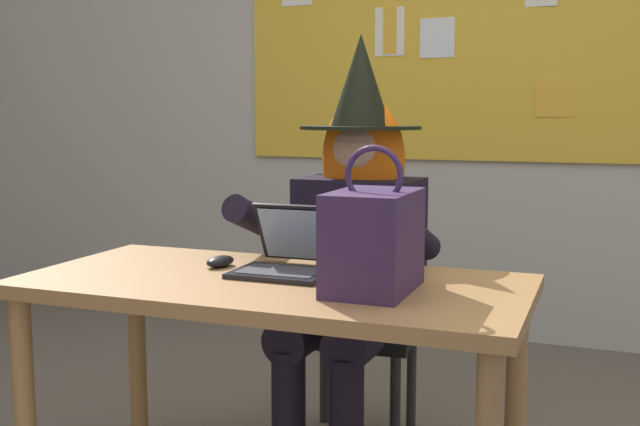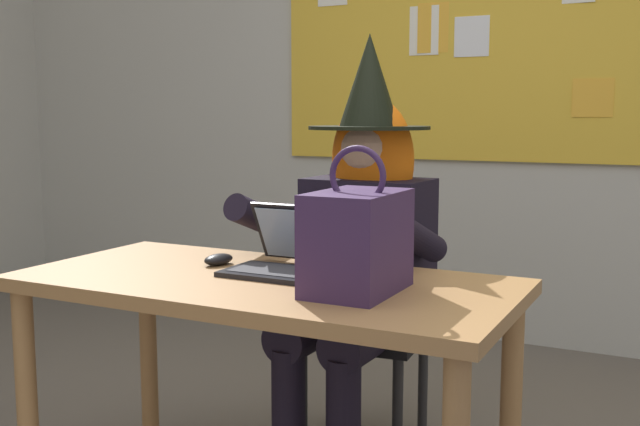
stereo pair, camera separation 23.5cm
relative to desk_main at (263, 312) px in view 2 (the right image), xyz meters
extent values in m
cube|color=#B2B2AD|center=(0.13, 2.17, 0.74)|extent=(6.60, 0.10, 2.76)
cube|color=gold|center=(0.13, 2.11, 0.91)|extent=(2.40, 0.02, 1.20)
cube|color=gold|center=(-0.22, 2.10, 1.00)|extent=(0.17, 0.01, 0.26)
cube|color=white|center=(-0.01, 2.10, 0.95)|extent=(0.18, 0.01, 0.20)
cube|color=white|center=(-0.27, 2.10, 0.99)|extent=(0.16, 0.01, 0.25)
cube|color=gold|center=(0.59, 2.10, 0.63)|extent=(0.19, 0.01, 0.19)
cube|color=#A37547|center=(0.00, 0.00, 0.08)|extent=(1.40, 0.67, 0.04)
cylinder|color=#A37547|center=(-0.64, -0.28, -0.29)|extent=(0.06, 0.06, 0.70)
cylinder|color=#A37547|center=(-0.64, 0.27, -0.29)|extent=(0.06, 0.06, 0.70)
cylinder|color=#A37547|center=(0.64, 0.28, -0.29)|extent=(0.06, 0.06, 0.70)
cube|color=black|center=(0.05, 0.61, -0.21)|extent=(0.46, 0.46, 0.04)
cube|color=black|center=(0.03, 0.80, 0.04)|extent=(0.38, 0.07, 0.45)
cylinder|color=#262628|center=(0.23, 0.46, -0.43)|extent=(0.04, 0.04, 0.41)
cylinder|color=#262628|center=(-0.11, 0.43, -0.43)|extent=(0.04, 0.04, 0.41)
cylinder|color=#262628|center=(0.20, 0.80, -0.43)|extent=(0.04, 0.04, 0.41)
cylinder|color=#262628|center=(-0.14, 0.77, -0.43)|extent=(0.04, 0.04, 0.41)
cylinder|color=black|center=(-0.07, 0.26, -0.41)|extent=(0.11, 0.11, 0.45)
cylinder|color=black|center=(0.14, 0.42, -0.16)|extent=(0.17, 0.43, 0.15)
cylinder|color=black|center=(-0.06, 0.43, -0.16)|extent=(0.17, 0.43, 0.15)
cube|color=black|center=(0.05, 0.63, 0.07)|extent=(0.43, 0.28, 0.52)
cylinder|color=black|center=(0.29, 0.39, 0.19)|extent=(0.11, 0.47, 0.24)
cylinder|color=black|center=(-0.21, 0.41, 0.19)|extent=(0.11, 0.47, 0.24)
sphere|color=#D1A889|center=(0.05, 0.63, 0.43)|extent=(0.20, 0.20, 0.20)
ellipsoid|color=orange|center=(0.05, 0.66, 0.39)|extent=(0.31, 0.23, 0.44)
cylinder|color=black|center=(0.05, 0.63, 0.51)|extent=(0.42, 0.42, 0.01)
cone|color=black|center=(0.05, 0.63, 0.67)|extent=(0.21, 0.21, 0.32)
cube|color=black|center=(0.00, 0.05, 0.10)|extent=(0.27, 0.20, 0.01)
cube|color=#333338|center=(0.00, 0.05, 0.11)|extent=(0.23, 0.14, 0.00)
cube|color=black|center=(0.00, 0.19, 0.20)|extent=(0.27, 0.10, 0.18)
cube|color=#99B7E0|center=(0.00, 0.18, 0.20)|extent=(0.24, 0.08, 0.16)
ellipsoid|color=black|center=(-0.22, 0.10, 0.11)|extent=(0.08, 0.11, 0.03)
cube|color=#38234C|center=(0.30, -0.03, 0.23)|extent=(0.20, 0.30, 0.26)
torus|color=#38234C|center=(0.30, -0.03, 0.40)|extent=(0.16, 0.02, 0.16)
camera|label=1|loc=(0.86, -1.87, 0.55)|focal=42.49mm
camera|label=2|loc=(1.08, -1.78, 0.55)|focal=42.49mm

